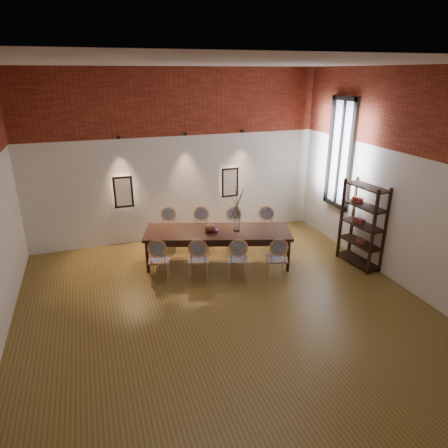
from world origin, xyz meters
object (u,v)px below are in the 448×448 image
object	(u,v)px
book	(212,230)
shelving_rack	(362,225)
bowl	(210,228)
chair_far_b	(201,230)
chair_far_d	(267,229)
vase	(237,224)
dining_table	(218,247)
chair_near_c	(238,259)
chair_near_d	(277,258)
chair_far_c	(234,229)
chair_near_b	(199,259)
chair_near_a	(160,259)
chair_far_a	(168,230)

from	to	relation	value
book	shelving_rack	xyz separation A→B (m)	(2.96, -1.06, 0.14)
bowl	chair_far_b	bearing A→B (deg)	87.71
chair_far_d	vase	xyz separation A→B (m)	(-0.95, -0.51, 0.43)
dining_table	shelving_rack	distance (m)	3.06
chair_near_c	book	xyz separation A→B (m)	(-0.25, 0.90, 0.30)
dining_table	chair_far_d	world-z (taller)	chair_far_d
dining_table	vase	size ratio (longest dim) A/B	10.16
chair_far_b	shelving_rack	world-z (taller)	shelving_rack
chair_far_b	chair_far_d	size ratio (longest dim) A/B	1.00
chair_near_d	shelving_rack	xyz separation A→B (m)	(1.99, 0.07, 0.43)
chair_near_c	bowl	world-z (taller)	chair_near_c
chair_far_c	shelving_rack	distance (m)	2.81
chair_far_c	vase	distance (m)	0.88
chair_far_b	chair_near_b	bearing A→B (deg)	90.00
chair_near_b	book	distance (m)	0.88
dining_table	chair_far_d	distance (m)	1.38
chair_near_a	chair_far_d	xyz separation A→B (m)	(2.65, 0.77, 0.00)
bowl	chair_near_d	bearing A→B (deg)	-46.69
chair_near_a	chair_far_d	bearing A→B (deg)	33.96
chair_far_d	vase	size ratio (longest dim) A/B	3.13
dining_table	vase	world-z (taller)	vase
chair_far_c	bowl	distance (m)	1.05
chair_near_a	chair_far_b	xyz separation A→B (m)	(1.19, 1.24, 0.00)
chair_near_d	vase	xyz separation A→B (m)	(-0.48, 0.96, 0.43)
chair_far_b	chair_near_a	bearing A→B (deg)	63.67
dining_table	chair_near_d	size ratio (longest dim) A/B	3.24
chair_near_c	book	distance (m)	0.98
chair_near_c	vase	size ratio (longest dim) A/B	3.13
chair_near_d	chair_far_b	world-z (taller)	same
dining_table	bowl	bearing A→B (deg)	-162.14
chair_near_a	chair_far_a	distance (m)	1.54
vase	chair_far_b	bearing A→B (deg)	117.53
vase	book	size ratio (longest dim) A/B	1.15
dining_table	book	size ratio (longest dim) A/B	11.72
chair_near_b	chair_far_b	xyz separation A→B (m)	(0.47, 1.47, 0.00)
chair_near_c	chair_near_d	size ratio (longest dim) A/B	1.00
chair_far_a	bowl	xyz separation A→B (m)	(0.69, -1.08, 0.37)
chair_near_b	chair_far_c	distance (m)	1.72
dining_table	chair_near_b	distance (m)	0.86
chair_far_a	chair_far_c	distance (m)	1.52
chair_near_b	shelving_rack	xyz separation A→B (m)	(3.44, -0.39, 0.43)
chair_near_d	vase	distance (m)	1.16
chair_far_a	vase	bearing A→B (deg)	153.40
chair_near_b	vase	world-z (taller)	vase
dining_table	chair_near_c	size ratio (longest dim) A/B	3.24
chair_near_c	chair_near_b	bearing A→B (deg)	180.00
chair_near_a	chair_near_b	bearing A→B (deg)	-0.00
book	chair_near_a	bearing A→B (deg)	-159.93
chair_far_d	bowl	bearing A→B (deg)	32.28
chair_far_a	chair_near_c	bearing A→B (deg)	134.70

